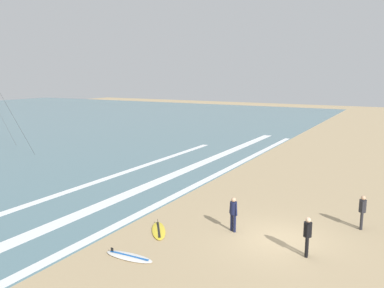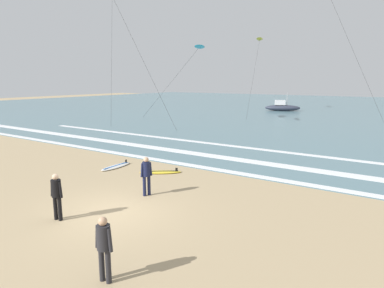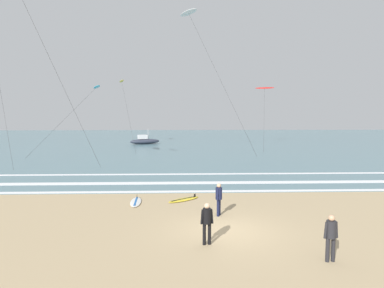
# 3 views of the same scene
# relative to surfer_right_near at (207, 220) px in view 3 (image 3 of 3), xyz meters

# --- Properties ---
(ground_plane) EXTENTS (160.00, 160.00, 0.00)m
(ground_plane) POSITION_rel_surfer_right_near_xyz_m (0.94, 1.43, -0.96)
(ground_plane) COLOR tan
(ocean_surface) EXTENTS (140.00, 90.00, 0.01)m
(ocean_surface) POSITION_rel_surfer_right_near_xyz_m (0.94, 53.14, -0.95)
(ocean_surface) COLOR slate
(ocean_surface) RESTS_ON ground
(wave_foam_shoreline) EXTENTS (51.93, 0.54, 0.01)m
(wave_foam_shoreline) POSITION_rel_surfer_right_near_xyz_m (2.02, 8.54, -0.94)
(wave_foam_shoreline) COLOR white
(wave_foam_shoreline) RESTS_ON ocean_surface
(wave_foam_mid_break) EXTENTS (57.98, 0.91, 0.01)m
(wave_foam_mid_break) POSITION_rel_surfer_right_near_xyz_m (0.14, 11.18, -0.94)
(wave_foam_mid_break) COLOR white
(wave_foam_mid_break) RESTS_ON ocean_surface
(wave_foam_outer_break) EXTENTS (40.53, 0.59, 0.01)m
(wave_foam_outer_break) POSITION_rel_surfer_right_near_xyz_m (-0.32, 14.72, -0.94)
(wave_foam_outer_break) COLOR white
(wave_foam_outer_break) RESTS_ON ocean_surface
(surfer_right_near) EXTENTS (0.52, 0.32, 1.60)m
(surfer_right_near) POSITION_rel_surfer_right_near_xyz_m (0.00, 0.00, 0.00)
(surfer_right_near) COLOR black
(surfer_right_near) RESTS_ON ground
(surfer_background_far) EXTENTS (0.51, 0.32, 1.60)m
(surfer_background_far) POSITION_rel_surfer_right_near_xyz_m (4.01, -1.57, 0.00)
(surfer_background_far) COLOR #232328
(surfer_background_far) RESTS_ON ground
(surfer_left_far) EXTENTS (0.32, 0.50, 1.60)m
(surfer_left_far) POSITION_rel_surfer_right_near_xyz_m (0.86, 3.50, 0.00)
(surfer_left_far) COLOR #141938
(surfer_left_far) RESTS_ON ground
(surfboard_near_water) EXTENTS (0.71, 2.13, 0.25)m
(surfboard_near_water) POSITION_rel_surfer_right_near_xyz_m (-3.52, 6.00, -0.91)
(surfboard_near_water) COLOR silver
(surfboard_near_water) RESTS_ON ground
(surfboard_left_pile) EXTENTS (2.04, 1.74, 0.25)m
(surfboard_left_pile) POSITION_rel_surfer_right_near_xyz_m (-0.82, 6.45, -0.91)
(surfboard_left_pile) COLOR yellow
(surfboard_left_pile) RESTS_ON ground
(kite_white_low_near) EXTENTS (9.33, 3.11, 16.97)m
(kite_white_low_near) POSITION_rel_surfer_right_near_xyz_m (-0.02, 26.51, 15.66)
(kite_white_low_near) COLOR white
(kite_white_low_near) RESTS_ON ground
(kite_cyan_high_left) EXTENTS (9.10, 3.29, 8.35)m
(kite_cyan_high_left) POSITION_rel_surfer_right_near_xyz_m (-10.57, 25.44, 7.13)
(kite_cyan_high_left) COLOR #23A8C6
(kite_cyan_high_left) RESTS_ON ground
(kite_yellow_far_left) EXTENTS (4.66, 14.23, 10.80)m
(kite_yellow_far_left) POSITION_rel_surfer_right_near_xyz_m (-10.77, 42.37, 9.54)
(kite_yellow_far_left) COLOR yellow
(kite_yellow_far_left) RESTS_ON ground
(kite_red_far_right) EXTENTS (4.59, 12.31, 9.78)m
(kite_red_far_right) POSITION_rel_surfer_right_near_xyz_m (13.16, 42.64, 8.53)
(kite_red_far_right) COLOR red
(kite_red_far_right) RESTS_ON ground
(offshore_boat) EXTENTS (5.45, 3.58, 2.70)m
(offshore_boat) POSITION_rel_surfer_right_near_xyz_m (-7.27, 43.64, -0.40)
(offshore_boat) COLOR #2D3342
(offshore_boat) RESTS_ON ground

